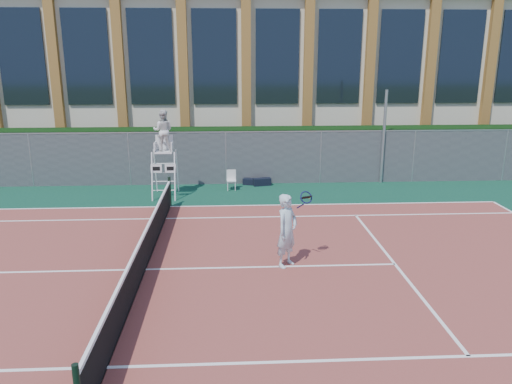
{
  "coord_description": "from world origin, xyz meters",
  "views": [
    {
      "loc": [
        2.19,
        -11.74,
        5.2
      ],
      "look_at": [
        2.96,
        3.0,
        1.2
      ],
      "focal_mm": 35.0,
      "sensor_mm": 36.0,
      "label": 1
    }
  ],
  "objects_px": {
    "tennis_player": "(287,230)",
    "plastic_chair": "(231,178)",
    "steel_pole": "(384,137)",
    "umpire_chair": "(163,133)"
  },
  "relations": [
    {
      "from": "tennis_player",
      "to": "plastic_chair",
      "type": "bearing_deg",
      "value": 100.04
    },
    {
      "from": "umpire_chair",
      "to": "tennis_player",
      "type": "distance_m",
      "value": 8.13
    },
    {
      "from": "steel_pole",
      "to": "umpire_chair",
      "type": "relative_size",
      "value": 1.17
    },
    {
      "from": "steel_pole",
      "to": "umpire_chair",
      "type": "xyz_separation_m",
      "value": [
        -8.94,
        -1.65,
        0.49
      ]
    },
    {
      "from": "umpire_chair",
      "to": "tennis_player",
      "type": "xyz_separation_m",
      "value": [
        3.91,
        -6.97,
        -1.47
      ]
    },
    {
      "from": "steel_pole",
      "to": "tennis_player",
      "type": "distance_m",
      "value": 10.03
    },
    {
      "from": "steel_pole",
      "to": "plastic_chair",
      "type": "bearing_deg",
      "value": -172.47
    },
    {
      "from": "steel_pole",
      "to": "tennis_player",
      "type": "bearing_deg",
      "value": -120.22
    },
    {
      "from": "umpire_chair",
      "to": "tennis_player",
      "type": "relative_size",
      "value": 1.78
    },
    {
      "from": "umpire_chair",
      "to": "plastic_chair",
      "type": "bearing_deg",
      "value": 17.68
    }
  ]
}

